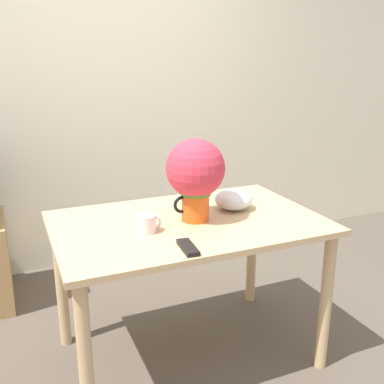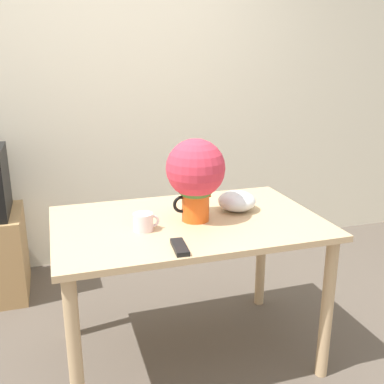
% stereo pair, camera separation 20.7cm
% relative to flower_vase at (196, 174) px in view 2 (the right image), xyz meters
% --- Properties ---
extents(wall_back, '(8.00, 0.05, 2.60)m').
position_rel_flower_vase_xyz_m(wall_back, '(-0.23, 1.40, 0.29)').
color(wall_back, '#EDE5CC').
rests_on(wall_back, ground_plane).
extents(table, '(1.31, 0.85, 0.78)m').
position_rel_flower_vase_xyz_m(table, '(-0.04, 0.01, -0.34)').
color(table, tan).
rests_on(table, ground_plane).
extents(flower_vase, '(0.29, 0.29, 0.41)m').
position_rel_flower_vase_xyz_m(flower_vase, '(0.00, 0.00, 0.00)').
color(flower_vase, '#E05619').
rests_on(flower_vase, table).
extents(coffee_mug, '(0.13, 0.09, 0.08)m').
position_rel_flower_vase_xyz_m(coffee_mug, '(-0.27, -0.06, -0.19)').
color(coffee_mug, silver).
rests_on(coffee_mug, table).
extents(white_bowl, '(0.20, 0.20, 0.10)m').
position_rel_flower_vase_xyz_m(white_bowl, '(0.25, 0.08, -0.18)').
color(white_bowl, silver).
rests_on(white_bowl, table).
extents(remote_control, '(0.07, 0.17, 0.02)m').
position_rel_flower_vase_xyz_m(remote_control, '(-0.17, -0.32, -0.22)').
color(remote_control, black).
rests_on(remote_control, table).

